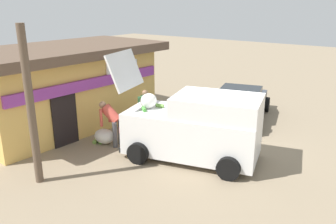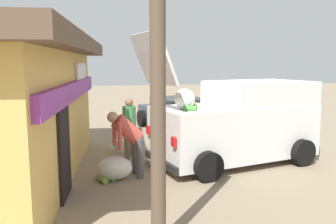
% 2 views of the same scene
% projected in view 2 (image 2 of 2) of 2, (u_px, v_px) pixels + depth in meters
% --- Properties ---
extents(ground_plane, '(60.00, 60.00, 0.00)m').
position_uv_depth(ground_plane, '(235.00, 151.00, 9.65)').
color(ground_plane, gray).
extents(delivery_van, '(2.89, 4.64, 3.09)m').
position_uv_depth(delivery_van, '(238.00, 122.00, 8.46)').
color(delivery_van, white).
rests_on(delivery_van, ground_plane).
extents(parked_sedan, '(4.25, 2.91, 1.20)m').
position_uv_depth(parked_sedan, '(179.00, 115.00, 12.54)').
color(parked_sedan, '#383D47').
rests_on(parked_sedan, ground_plane).
extents(vendor_standing, '(0.52, 0.45, 1.56)m').
position_uv_depth(vendor_standing, '(129.00, 124.00, 8.82)').
color(vendor_standing, '#726047').
rests_on(vendor_standing, ground_plane).
extents(customer_bending, '(0.61, 0.78, 1.45)m').
position_uv_depth(customer_bending, '(128.00, 137.00, 7.29)').
color(customer_bending, '#4C4C51').
rests_on(customer_bending, ground_plane).
extents(unloaded_banana_pile, '(0.62, 0.79, 0.49)m').
position_uv_depth(unloaded_banana_pile, '(114.00, 169.00, 7.23)').
color(unloaded_banana_pile, silver).
rests_on(unloaded_banana_pile, ground_plane).
extents(paint_bucket, '(0.34, 0.34, 0.31)m').
position_uv_depth(paint_bucket, '(120.00, 146.00, 9.57)').
color(paint_bucket, silver).
rests_on(paint_bucket, ground_plane).
extents(utility_pole, '(0.20, 0.20, 4.07)m').
position_uv_depth(utility_pole, '(158.00, 96.00, 4.32)').
color(utility_pole, brown).
rests_on(utility_pole, ground_plane).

